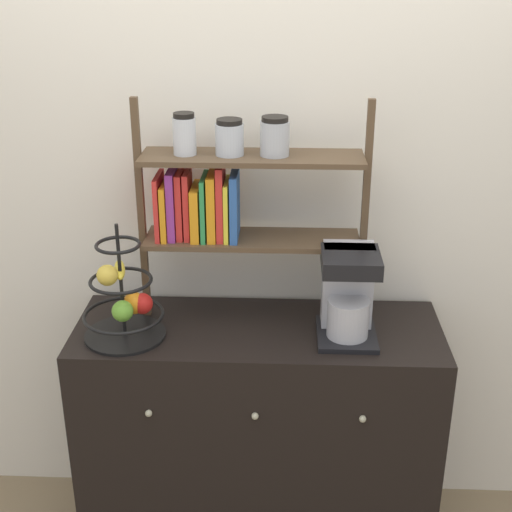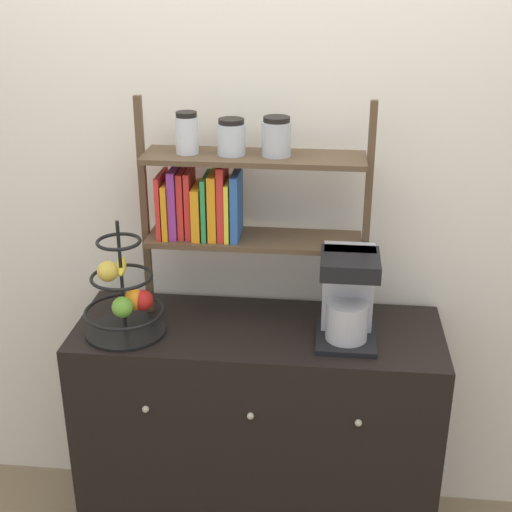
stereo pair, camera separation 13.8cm
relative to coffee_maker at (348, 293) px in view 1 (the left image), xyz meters
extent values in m
cube|color=silver|center=(-0.30, 0.30, 0.24)|extent=(7.00, 0.05, 2.60)
cube|color=black|center=(-0.30, 0.02, -0.61)|extent=(1.29, 0.47, 0.90)
sphere|color=#B2AD8C|center=(-0.66, -0.22, -0.35)|extent=(0.02, 0.02, 0.02)
sphere|color=#B2AD8C|center=(-0.30, -0.22, -0.35)|extent=(0.02, 0.02, 0.02)
sphere|color=#B2AD8C|center=(0.05, -0.22, -0.35)|extent=(0.02, 0.02, 0.02)
cube|color=black|center=(0.00, -0.02, -0.15)|extent=(0.20, 0.24, 0.02)
cube|color=#B7B7BC|center=(0.00, 0.04, 0.01)|extent=(0.17, 0.10, 0.30)
cylinder|color=#B7B7BC|center=(0.00, -0.04, -0.07)|extent=(0.14, 0.14, 0.13)
cube|color=black|center=(0.00, -0.03, 0.13)|extent=(0.19, 0.19, 0.06)
cylinder|color=black|center=(-0.76, -0.05, -0.15)|extent=(0.28, 0.28, 0.01)
cylinder|color=black|center=(-0.76, -0.05, 0.05)|extent=(0.01, 0.01, 0.40)
torus|color=black|center=(-0.76, -0.05, -0.07)|extent=(0.28, 0.28, 0.01)
torus|color=black|center=(-0.76, -0.05, 0.05)|extent=(0.21, 0.21, 0.01)
torus|color=black|center=(-0.76, -0.05, 0.18)|extent=(0.15, 0.15, 0.01)
sphere|color=red|center=(-0.69, -0.04, -0.04)|extent=(0.07, 0.07, 0.07)
sphere|color=#6BAD33|center=(-0.75, -0.09, -0.04)|extent=(0.07, 0.07, 0.07)
sphere|color=orange|center=(-0.72, -0.04, -0.04)|extent=(0.08, 0.08, 0.08)
ellipsoid|color=yellow|center=(-0.77, -0.01, 0.08)|extent=(0.07, 0.15, 0.04)
sphere|color=gold|center=(-0.79, -0.09, 0.09)|extent=(0.07, 0.07, 0.07)
cube|color=brown|center=(-0.71, 0.11, 0.24)|extent=(0.02, 0.02, 0.78)
cube|color=brown|center=(0.05, 0.11, 0.24)|extent=(0.02, 0.02, 0.78)
cube|color=brown|center=(-0.33, 0.11, 0.14)|extent=(0.74, 0.20, 0.02)
cube|color=brown|center=(-0.33, 0.11, 0.43)|extent=(0.74, 0.20, 0.02)
cube|color=red|center=(-0.65, 0.11, 0.26)|extent=(0.02, 0.16, 0.22)
cube|color=orange|center=(-0.62, 0.11, 0.25)|extent=(0.02, 0.16, 0.19)
cube|color=#8C338C|center=(-0.60, 0.11, 0.27)|extent=(0.03, 0.14, 0.24)
cube|color=red|center=(-0.57, 0.11, 0.27)|extent=(0.02, 0.12, 0.23)
cube|color=red|center=(-0.55, 0.11, 0.27)|extent=(0.02, 0.13, 0.23)
cube|color=orange|center=(-0.52, 0.11, 0.24)|extent=(0.03, 0.16, 0.18)
cube|color=#2D8C47|center=(-0.49, 0.11, 0.26)|extent=(0.02, 0.16, 0.22)
cube|color=orange|center=(-0.46, 0.11, 0.27)|extent=(0.03, 0.15, 0.23)
cube|color=red|center=(-0.43, 0.11, 0.28)|extent=(0.02, 0.14, 0.26)
cube|color=yellow|center=(-0.41, 0.11, 0.25)|extent=(0.02, 0.16, 0.20)
cube|color=#2D599E|center=(-0.39, 0.11, 0.27)|extent=(0.03, 0.16, 0.23)
cylinder|color=silver|center=(-0.55, 0.11, 0.50)|extent=(0.08, 0.08, 0.12)
cylinder|color=black|center=(-0.55, 0.11, 0.57)|extent=(0.07, 0.07, 0.02)
cylinder|color=silver|center=(-0.40, 0.11, 0.49)|extent=(0.09, 0.09, 0.10)
cylinder|color=black|center=(-0.40, 0.11, 0.55)|extent=(0.08, 0.08, 0.02)
cylinder|color=#ADB2B7|center=(-0.25, 0.11, 0.50)|extent=(0.10, 0.10, 0.11)
cylinder|color=black|center=(-0.25, 0.11, 0.56)|extent=(0.09, 0.09, 0.02)
camera|label=1|loc=(-0.22, -2.17, 1.06)|focal=50.00mm
camera|label=2|loc=(-0.08, -2.16, 1.06)|focal=50.00mm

